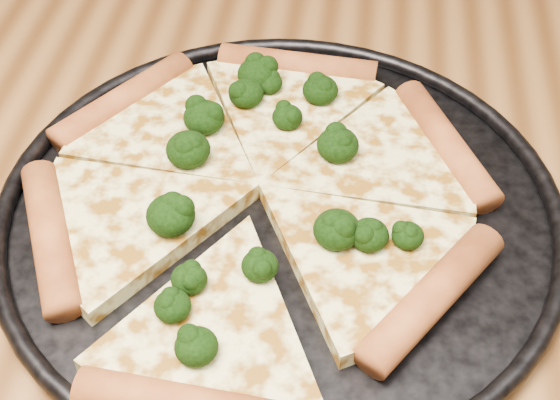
# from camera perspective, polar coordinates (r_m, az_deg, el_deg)

# --- Properties ---
(dining_table) EXTENTS (1.20, 0.90, 0.75)m
(dining_table) POSITION_cam_1_polar(r_m,az_deg,el_deg) (0.61, -8.77, -6.58)
(dining_table) COLOR brown
(dining_table) RESTS_ON ground
(pizza_pan) EXTENTS (0.37, 0.37, 0.02)m
(pizza_pan) POSITION_cam_1_polar(r_m,az_deg,el_deg) (0.53, 0.00, -0.62)
(pizza_pan) COLOR black
(pizza_pan) RESTS_ON dining_table
(pizza) EXTENTS (0.32, 0.33, 0.02)m
(pizza) POSITION_cam_1_polar(r_m,az_deg,el_deg) (0.52, -1.61, 0.56)
(pizza) COLOR #EDE691
(pizza) RESTS_ON pizza_pan
(broccoli_florets) EXTENTS (0.17, 0.27, 0.02)m
(broccoli_florets) POSITION_cam_1_polar(r_m,az_deg,el_deg) (0.53, -1.71, 2.21)
(broccoli_florets) COLOR black
(broccoli_florets) RESTS_ON pizza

